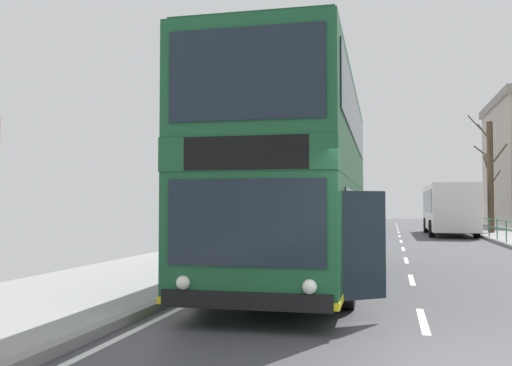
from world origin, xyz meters
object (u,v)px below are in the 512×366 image
object	(u,v)px
background_bus_far_lane	(449,208)
bare_tree_far_01	(490,189)
bare_tree_far_00	(490,174)
double_decker_bus_main	(300,179)

from	to	relation	value
background_bus_far_lane	bare_tree_far_01	world-z (taller)	bare_tree_far_01
bare_tree_far_00	bare_tree_far_01	size ratio (longest dim) A/B	1.29
background_bus_far_lane	bare_tree_far_01	xyz separation A→B (m)	(3.51, 7.54, 1.30)
double_decker_bus_main	bare_tree_far_00	distance (m)	24.39
background_bus_far_lane	bare_tree_far_01	bearing A→B (deg)	65.06
double_decker_bus_main	background_bus_far_lane	bearing A→B (deg)	76.57
double_decker_bus_main	bare_tree_far_00	xyz separation A→B (m)	(7.81, 23.07, 1.28)
bare_tree_far_00	double_decker_bus_main	bearing A→B (deg)	-108.71
background_bus_far_lane	bare_tree_far_01	distance (m)	8.42
bare_tree_far_00	bare_tree_far_01	world-z (taller)	bare_tree_far_00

